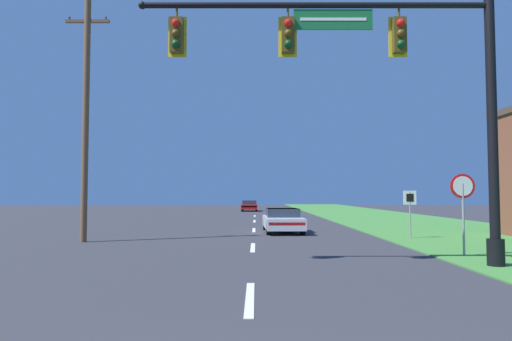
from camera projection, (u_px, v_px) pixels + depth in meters
The scene contains 8 objects.
grass_verge_right at pixel (404, 221), 32.29m from camera, with size 10.00×110.00×0.04m.
road_center_line at pixel (255, 230), 24.33m from camera, with size 0.16×34.80×0.01m.
signal_mast at pixel (395, 81), 12.16m from camera, with size 9.68×0.47×7.85m.
car_ahead at pixel (284, 220), 23.10m from camera, with size 1.97×4.64×1.19m.
far_car at pixel (251, 206), 52.38m from camera, with size 1.82×4.41×1.19m.
stop_sign at pixel (465, 196), 14.01m from camera, with size 0.76×0.07×2.50m.
route_sign_post at pixel (412, 203), 19.56m from camera, with size 0.55×0.06×2.03m.
utility_pole_near at pixel (87, 115), 18.55m from camera, with size 1.80×0.26×9.92m.
Camera 1 is at (0.11, -2.46, 1.91)m, focal length 32.00 mm.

